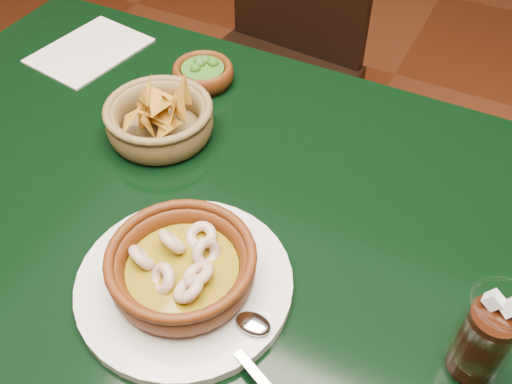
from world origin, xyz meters
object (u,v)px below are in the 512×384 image
at_px(shrimp_plate, 183,272).
at_px(chip_basket, 160,119).
at_px(cola_drink, 485,338).
at_px(dining_table, 190,221).
at_px(dining_chair, 275,59).

distance_m(shrimp_plate, chip_basket, 0.33).
bearing_deg(cola_drink, chip_basket, 161.34).
bearing_deg(dining_table, dining_chair, 103.64).
xyz_separation_m(dining_table, chip_basket, (-0.10, 0.08, 0.13)).
xyz_separation_m(dining_table, dining_chair, (-0.17, 0.71, -0.14)).
xyz_separation_m(dining_table, shrimp_plate, (0.11, -0.17, 0.13)).
height_order(shrimp_plate, chip_basket, chip_basket).
relative_size(dining_chair, shrimp_plate, 2.47).
xyz_separation_m(dining_chair, shrimp_plate, (0.28, -0.88, 0.27)).
relative_size(shrimp_plate, chip_basket, 1.74).
height_order(dining_chair, cola_drink, dining_chair).
xyz_separation_m(chip_basket, cola_drink, (0.58, -0.20, 0.04)).
xyz_separation_m(shrimp_plate, chip_basket, (-0.21, 0.25, -0.00)).
distance_m(dining_table, chip_basket, 0.18).
xyz_separation_m(dining_table, cola_drink, (0.48, -0.11, 0.17)).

